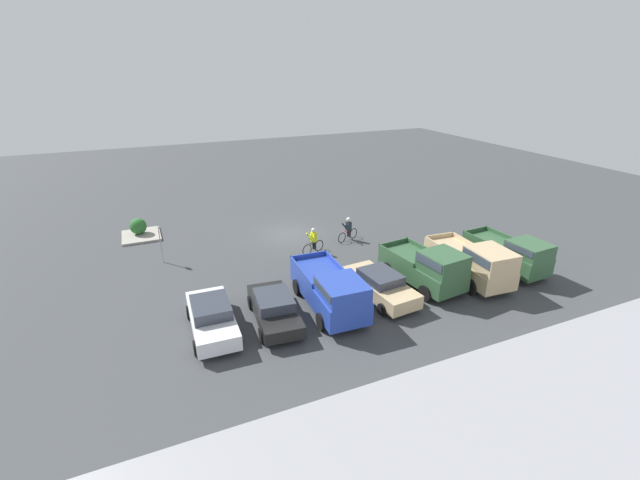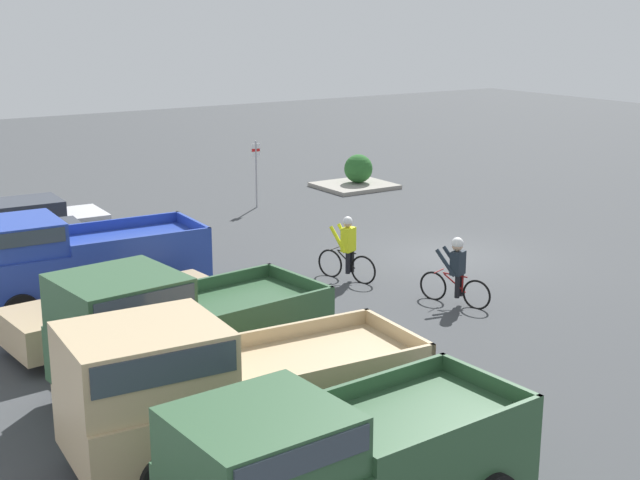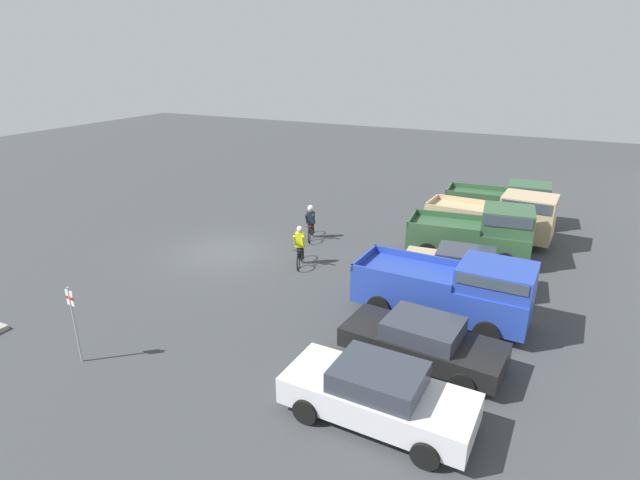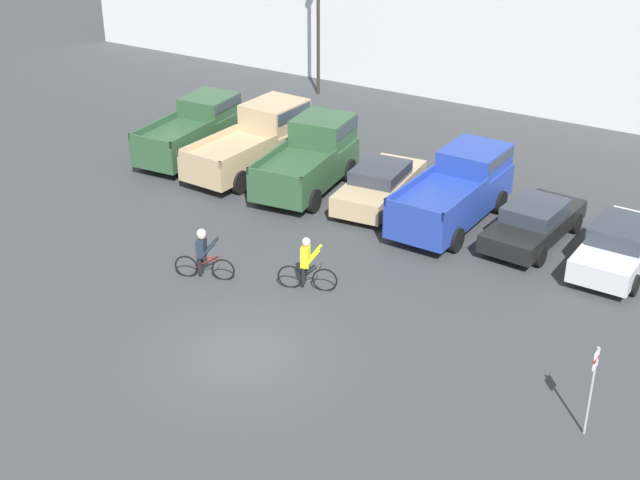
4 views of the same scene
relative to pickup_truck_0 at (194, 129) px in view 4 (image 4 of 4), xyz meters
The scene contains 13 objects.
ground_plane 14.34m from the pickup_truck_0, 47.16° to the right, with size 80.00×80.00×0.00m, color #383A3D.
warehouse_building 21.31m from the pickup_truck_0, 62.71° to the left, with size 50.78×14.64×6.54m.
pickup_truck_0 is the anchor object (origin of this frame).
pickup_truck_1 2.87m from the pickup_truck_0, ahead, with size 2.51×5.70×2.32m.
pickup_truck_2 5.58m from the pickup_truck_0, ahead, with size 2.70×5.11×2.34m.
sedan_0 8.44m from the pickup_truck_0, ahead, with size 2.27×4.70×1.41m.
pickup_truck_3 11.24m from the pickup_truck_0, ahead, with size 2.46×5.64×2.19m.
sedan_1 14.03m from the pickup_truck_0, ahead, with size 2.26×4.62×1.34m.
sedan_2 16.84m from the pickup_truck_0, ahead, with size 2.10×4.60×1.47m.
cyclist_0 11.59m from the pickup_truck_0, 35.74° to the right, with size 1.69×0.69×1.70m.
cyclist_1 10.11m from the pickup_truck_0, 50.43° to the right, with size 1.76×0.72×1.65m.
fire_lane_sign 20.39m from the pickup_truck_0, 26.46° to the right, with size 0.06×0.30×2.34m.
lamppost 9.81m from the pickup_truck_0, 89.75° to the left, with size 0.36×0.36×6.85m.
Camera 4 is at (11.67, -15.42, 13.07)m, focal length 50.00 mm.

